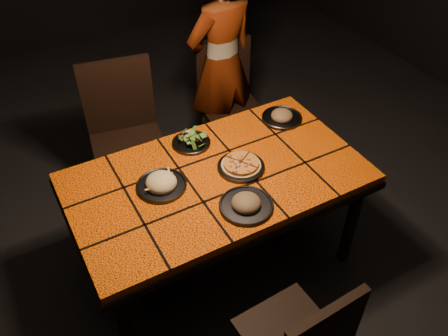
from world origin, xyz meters
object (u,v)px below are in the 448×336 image
diner (222,64)px  chair_far_left (125,128)px  dining_table (217,185)px  plate_pasta (161,184)px  chair_far_right (228,95)px  plate_pizza (241,166)px

diner → chair_far_left: bearing=1.1°
dining_table → plate_pasta: size_ratio=6.06×
dining_table → chair_far_right: chair_far_right is taller
chair_far_left → plate_pizza: size_ratio=3.42×
chair_far_left → plate_pasta: size_ratio=3.87×
chair_far_left → plate_pizza: (0.38, -0.88, 0.17)m
chair_far_right → diner: 0.25m
diner → plate_pizza: size_ratio=5.15×
diner → chair_far_right: bearing=117.8°
diner → plate_pasta: size_ratio=5.83×
chair_far_left → diner: 0.85m
plate_pasta → diner: bearing=47.0°
chair_far_left → plate_pasta: chair_far_left is taller
chair_far_left → chair_far_right: (0.85, 0.10, -0.06)m
chair_far_left → chair_far_right: bearing=16.6°
chair_far_left → plate_pasta: (-0.06, -0.80, 0.18)m
dining_table → chair_far_left: (-0.24, 0.86, -0.08)m
chair_far_left → plate_pizza: 0.97m
chair_far_right → diner: diner is taller
dining_table → plate_pasta: bearing=168.9°
chair_far_right → plate_pasta: bearing=-126.9°
chair_far_left → chair_far_right: chair_far_left is taller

